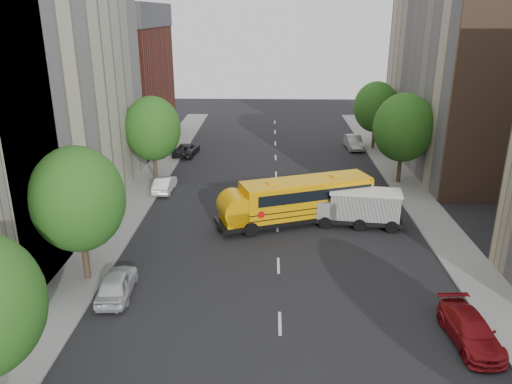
{
  "coord_description": "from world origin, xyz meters",
  "views": [
    {
      "loc": [
        -0.55,
        -29.04,
        14.53
      ],
      "look_at": [
        -1.48,
        2.0,
        3.31
      ],
      "focal_mm": 35.0,
      "sensor_mm": 36.0,
      "label": 1
    }
  ],
  "objects_px": {
    "parked_car_2": "(186,149)",
    "parked_car_3": "(470,330)",
    "street_tree_5": "(376,107)",
    "street_tree_4": "(403,128)",
    "parked_car_1": "(165,184)",
    "street_tree_2": "(153,129)",
    "school_bus": "(296,199)",
    "parked_car_5": "(354,142)",
    "parked_car_0": "(117,284)",
    "safari_truck": "(358,207)",
    "street_tree_1": "(78,199)"
  },
  "relations": [
    {
      "from": "parked_car_2",
      "to": "parked_car_3",
      "type": "distance_m",
      "value": 36.85
    },
    {
      "from": "street_tree_5",
      "to": "parked_car_2",
      "type": "height_order",
      "value": "street_tree_5"
    },
    {
      "from": "street_tree_4",
      "to": "street_tree_5",
      "type": "xyz_separation_m",
      "value": [
        -0.0,
        12.0,
        -0.37
      ]
    },
    {
      "from": "street_tree_4",
      "to": "parked_car_1",
      "type": "bearing_deg",
      "value": -172.04
    },
    {
      "from": "street_tree_4",
      "to": "parked_car_1",
      "type": "xyz_separation_m",
      "value": [
        -20.6,
        -2.88,
        -4.43
      ]
    },
    {
      "from": "street_tree_2",
      "to": "street_tree_5",
      "type": "bearing_deg",
      "value": 28.61
    },
    {
      "from": "school_bus",
      "to": "parked_car_5",
      "type": "height_order",
      "value": "school_bus"
    },
    {
      "from": "parked_car_1",
      "to": "school_bus",
      "type": "bearing_deg",
      "value": 150.49
    },
    {
      "from": "street_tree_4",
      "to": "parked_car_0",
      "type": "height_order",
      "value": "street_tree_4"
    },
    {
      "from": "street_tree_2",
      "to": "street_tree_4",
      "type": "relative_size",
      "value": 0.95
    },
    {
      "from": "street_tree_4",
      "to": "parked_car_0",
      "type": "xyz_separation_m",
      "value": [
        -19.8,
        -19.64,
        -4.35
      ]
    },
    {
      "from": "parked_car_1",
      "to": "parked_car_2",
      "type": "xyz_separation_m",
      "value": [
        0.0,
        11.59,
        -0.0
      ]
    },
    {
      "from": "parked_car_0",
      "to": "parked_car_1",
      "type": "bearing_deg",
      "value": -91.13
    },
    {
      "from": "parked_car_1",
      "to": "street_tree_4",
      "type": "bearing_deg",
      "value": -170.65
    },
    {
      "from": "safari_truck",
      "to": "parked_car_0",
      "type": "bearing_deg",
      "value": -138.05
    },
    {
      "from": "parked_car_3",
      "to": "parked_car_5",
      "type": "relative_size",
      "value": 1.01
    },
    {
      "from": "safari_truck",
      "to": "parked_car_0",
      "type": "height_order",
      "value": "safari_truck"
    },
    {
      "from": "street_tree_2",
      "to": "safari_truck",
      "type": "distance_m",
      "value": 19.66
    },
    {
      "from": "parked_car_0",
      "to": "parked_car_1",
      "type": "height_order",
      "value": "parked_car_0"
    },
    {
      "from": "street_tree_1",
      "to": "school_bus",
      "type": "relative_size",
      "value": 0.66
    },
    {
      "from": "street_tree_2",
      "to": "parked_car_5",
      "type": "height_order",
      "value": "street_tree_2"
    },
    {
      "from": "street_tree_1",
      "to": "parked_car_0",
      "type": "xyz_separation_m",
      "value": [
        2.2,
        -1.64,
        -4.23
      ]
    },
    {
      "from": "parked_car_0",
      "to": "parked_car_3",
      "type": "relative_size",
      "value": 0.92
    },
    {
      "from": "parked_car_5",
      "to": "parked_car_0",
      "type": "bearing_deg",
      "value": -121.52
    },
    {
      "from": "street_tree_1",
      "to": "street_tree_5",
      "type": "xyz_separation_m",
      "value": [
        22.0,
        30.0,
        -0.25
      ]
    },
    {
      "from": "school_bus",
      "to": "parked_car_3",
      "type": "xyz_separation_m",
      "value": [
        7.5,
        -13.82,
        -1.19
      ]
    },
    {
      "from": "street_tree_2",
      "to": "school_bus",
      "type": "distance_m",
      "value": 15.77
    },
    {
      "from": "street_tree_4",
      "to": "school_bus",
      "type": "xyz_separation_m",
      "value": [
        -9.7,
        -9.41,
        -3.22
      ]
    },
    {
      "from": "parked_car_3",
      "to": "school_bus",
      "type": "bearing_deg",
      "value": 114.69
    },
    {
      "from": "safari_truck",
      "to": "parked_car_2",
      "type": "bearing_deg",
      "value": 137.46
    },
    {
      "from": "street_tree_1",
      "to": "parked_car_1",
      "type": "distance_m",
      "value": 15.78
    },
    {
      "from": "safari_truck",
      "to": "parked_car_0",
      "type": "distance_m",
      "value": 17.66
    },
    {
      "from": "safari_truck",
      "to": "parked_car_2",
      "type": "relative_size",
      "value": 1.39
    },
    {
      "from": "parked_car_0",
      "to": "safari_truck",
      "type": "bearing_deg",
      "value": -149.5
    },
    {
      "from": "parked_car_5",
      "to": "safari_truck",
      "type": "bearing_deg",
      "value": -100.38
    },
    {
      "from": "street_tree_1",
      "to": "street_tree_2",
      "type": "bearing_deg",
      "value": 90.0
    },
    {
      "from": "safari_truck",
      "to": "parked_car_2",
      "type": "distance_m",
      "value": 23.98
    },
    {
      "from": "street_tree_4",
      "to": "safari_truck",
      "type": "xyz_separation_m",
      "value": [
        -5.24,
        -9.68,
        -3.66
      ]
    },
    {
      "from": "street_tree_1",
      "to": "street_tree_5",
      "type": "bearing_deg",
      "value": 53.75
    },
    {
      "from": "street_tree_2",
      "to": "parked_car_3",
      "type": "bearing_deg",
      "value": -49.55
    },
    {
      "from": "street_tree_5",
      "to": "parked_car_2",
      "type": "relative_size",
      "value": 1.61
    },
    {
      "from": "street_tree_4",
      "to": "parked_car_5",
      "type": "height_order",
      "value": "street_tree_4"
    },
    {
      "from": "parked_car_0",
      "to": "parked_car_3",
      "type": "bearing_deg",
      "value": 164.64
    },
    {
      "from": "street_tree_4",
      "to": "parked_car_3",
      "type": "distance_m",
      "value": 23.74
    },
    {
      "from": "safari_truck",
      "to": "parked_car_3",
      "type": "xyz_separation_m",
      "value": [
        3.04,
        -13.54,
        -0.75
      ]
    },
    {
      "from": "street_tree_5",
      "to": "street_tree_2",
      "type": "bearing_deg",
      "value": -151.39
    },
    {
      "from": "safari_truck",
      "to": "parked_car_2",
      "type": "height_order",
      "value": "safari_truck"
    },
    {
      "from": "street_tree_2",
      "to": "school_bus",
      "type": "xyz_separation_m",
      "value": [
        12.3,
        -9.41,
        -2.97
      ]
    },
    {
      "from": "street_tree_1",
      "to": "safari_truck",
      "type": "xyz_separation_m",
      "value": [
        16.76,
        8.32,
        -3.54
      ]
    },
    {
      "from": "street_tree_4",
      "to": "parked_car_2",
      "type": "relative_size",
      "value": 1.74
    }
  ]
}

